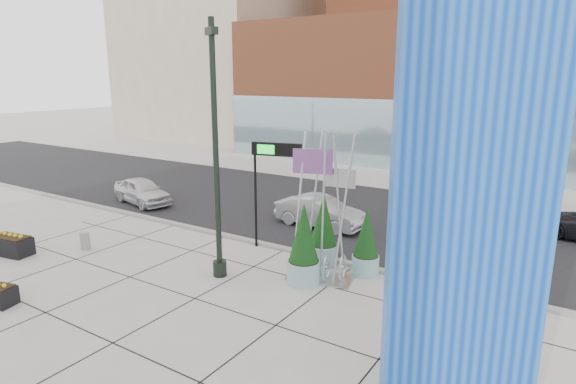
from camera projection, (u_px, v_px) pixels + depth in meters
The scene contains 17 objects.
ground at pixel (194, 280), 16.08m from camera, with size 160.00×160.00×0.00m, color #9E9991.
street_asphalt at pixel (333, 211), 24.25m from camera, with size 80.00×12.00×0.02m, color black.
curb_edge at pixel (263, 244), 19.33m from camera, with size 80.00×0.30×0.12m, color gray.
tower_podium at pixel (451, 91), 36.31m from camera, with size 34.00×10.00×11.00m, color #9D4E2D.
tower_glass_front at pixel (429, 138), 33.10m from camera, with size 34.00×0.60×5.00m, color #8CA5B2.
blue_pylon at pixel (468, 200), 8.31m from camera, with size 3.10×2.33×9.44m.
lamp_post at pixel (217, 177), 15.63m from camera, with size 0.57×0.46×8.39m.
public_art_sculpture at pixel (321, 242), 15.85m from camera, with size 2.38×1.57×4.98m.
concrete_bollard at pixel (85, 241), 18.83m from camera, with size 0.36×0.36×0.70m, color gray.
overhead_street_sign at pixel (270, 159), 18.06m from camera, with size 1.96×0.64×4.20m.
round_planter_east at pixel (366, 243), 16.34m from camera, with size 0.94×0.94×2.35m.
round_planter_mid at pixel (304, 246), 15.56m from camera, with size 1.09×1.09×2.72m.
round_planter_west at pixel (323, 231), 17.17m from camera, with size 1.06×1.06×2.65m.
box_planter_north at pixel (11, 244), 18.30m from camera, with size 1.70×1.06×0.87m.
car_white_west at pixel (142, 191), 25.50m from camera, with size 1.60×3.99×1.36m, color silver.
car_silver_mid at pixel (320, 212), 21.58m from camera, with size 1.45×4.16×1.37m, color #9E9FA5.
traffic_signal at pixel (216, 139), 34.10m from camera, with size 0.15×0.18×4.10m.
Camera 1 is at (10.74, -10.84, 6.66)m, focal length 30.00 mm.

